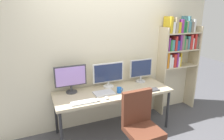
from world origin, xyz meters
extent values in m
cube|color=beige|center=(0.00, 1.02, 1.30)|extent=(4.33, 0.10, 2.60)
cube|color=tan|center=(0.00, 0.60, 0.72)|extent=(1.93, 0.68, 0.04)
cylinder|color=#262628|center=(-0.92, 0.31, 0.35)|extent=(0.04, 0.04, 0.70)
cylinder|color=#262628|center=(0.92, 0.31, 0.35)|extent=(0.04, 0.04, 0.70)
cylinder|color=#262628|center=(-0.92, 0.89, 0.35)|extent=(0.04, 0.04, 0.70)
cylinder|color=#262628|center=(0.92, 0.89, 0.35)|extent=(0.04, 0.04, 0.70)
cube|color=beige|center=(1.12, 0.83, 0.86)|extent=(0.03, 0.28, 1.73)
cube|color=beige|center=(1.92, 0.83, 0.86)|extent=(0.03, 0.28, 1.73)
cube|color=beige|center=(1.52, 0.83, 0.95)|extent=(0.76, 0.28, 0.02)
cube|color=beige|center=(1.52, 0.83, 1.28)|extent=(0.76, 0.28, 0.02)
cube|color=beige|center=(1.52, 0.83, 1.61)|extent=(0.76, 0.28, 0.02)
cube|color=orange|center=(1.18, 0.83, 1.11)|extent=(0.04, 0.22, 0.29)
cube|color=white|center=(1.23, 0.82, 1.09)|extent=(0.04, 0.22, 0.25)
cube|color=white|center=(1.29, 0.83, 1.06)|extent=(0.05, 0.22, 0.20)
cube|color=red|center=(1.35, 0.83, 1.09)|extent=(0.05, 0.22, 0.26)
cube|color=#8C338C|center=(1.40, 0.82, 1.10)|extent=(0.03, 0.22, 0.28)
cube|color=white|center=(1.45, 0.83, 1.06)|extent=(0.04, 0.22, 0.19)
cube|color=gold|center=(1.49, 0.83, 1.09)|extent=(0.02, 0.22, 0.27)
cube|color=#8C338C|center=(1.18, 0.83, 1.41)|extent=(0.03, 0.22, 0.25)
cube|color=#287F3D|center=(1.22, 0.82, 1.39)|extent=(0.04, 0.22, 0.21)
cube|color=teal|center=(1.27, 0.83, 1.39)|extent=(0.05, 0.22, 0.20)
cube|color=red|center=(1.33, 0.82, 1.42)|extent=(0.04, 0.22, 0.27)
cube|color=#1E4799|center=(1.39, 0.82, 1.38)|extent=(0.05, 0.22, 0.19)
cube|color=#8C338C|center=(1.45, 0.82, 1.43)|extent=(0.04, 0.22, 0.29)
cube|color=gray|center=(1.50, 0.83, 1.43)|extent=(0.05, 0.22, 0.29)
cube|color=#287F3D|center=(1.55, 0.84, 1.42)|extent=(0.03, 0.22, 0.26)
cube|color=gray|center=(1.59, 0.84, 1.39)|extent=(0.05, 0.22, 0.20)
cube|color=teal|center=(1.65, 0.84, 1.42)|extent=(0.04, 0.22, 0.26)
cube|color=red|center=(1.70, 0.82, 1.43)|extent=(0.05, 0.22, 0.29)
cube|color=white|center=(1.76, 0.84, 1.39)|extent=(0.04, 0.22, 0.21)
cube|color=red|center=(1.81, 0.83, 1.44)|extent=(0.05, 0.22, 0.29)
cube|color=gray|center=(1.86, 0.84, 1.41)|extent=(0.03, 0.22, 0.23)
cube|color=gold|center=(1.19, 0.83, 1.77)|extent=(0.05, 0.22, 0.30)
cube|color=white|center=(1.25, 0.83, 1.72)|extent=(0.05, 0.22, 0.21)
cube|color=tan|center=(1.32, 0.83, 1.76)|extent=(0.06, 0.22, 0.28)
cube|color=gold|center=(1.38, 0.82, 1.72)|extent=(0.06, 0.22, 0.20)
cube|color=#8C338C|center=(1.44, 0.83, 1.74)|extent=(0.05, 0.22, 0.24)
cube|color=#287F3D|center=(1.49, 0.84, 1.73)|extent=(0.04, 0.22, 0.23)
cube|color=#287F3D|center=(1.53, 0.83, 1.72)|extent=(0.03, 0.22, 0.20)
cube|color=tan|center=(1.57, 0.83, 1.72)|extent=(0.03, 0.22, 0.21)
cube|color=teal|center=(1.60, 0.83, 1.77)|extent=(0.03, 0.22, 0.30)
cube|color=teal|center=(1.64, 0.84, 1.72)|extent=(0.03, 0.22, 0.20)
cube|color=gray|center=(1.69, 0.83, 1.71)|extent=(0.05, 0.22, 0.19)
cube|color=white|center=(1.74, 0.83, 1.74)|extent=(0.04, 0.22, 0.25)
cube|color=#592D1E|center=(0.08, -0.24, 0.47)|extent=(0.45, 0.45, 0.08)
cube|color=#592D1E|center=(0.08, -0.05, 0.75)|extent=(0.44, 0.08, 0.48)
cylinder|color=#38383D|center=(-0.65, 0.81, 0.75)|extent=(0.18, 0.18, 0.02)
cylinder|color=#38383D|center=(-0.65, 0.81, 0.81)|extent=(0.03, 0.03, 0.09)
cube|color=#38383D|center=(-0.65, 0.81, 1.02)|extent=(0.51, 0.03, 0.33)
cube|color=#B28CE5|center=(-0.65, 0.80, 1.02)|extent=(0.47, 0.01, 0.30)
cylinder|color=silver|center=(0.00, 0.81, 0.75)|extent=(0.18, 0.18, 0.02)
cylinder|color=silver|center=(0.00, 0.81, 0.80)|extent=(0.03, 0.03, 0.07)
cube|color=silver|center=(0.00, 0.81, 1.00)|extent=(0.55, 0.03, 0.34)
cube|color=navy|center=(0.00, 0.80, 1.00)|extent=(0.51, 0.01, 0.30)
cylinder|color=silver|center=(0.65, 0.81, 0.75)|extent=(0.18, 0.18, 0.02)
cylinder|color=silver|center=(0.65, 0.81, 0.80)|extent=(0.03, 0.03, 0.08)
cube|color=silver|center=(0.65, 0.81, 1.01)|extent=(0.44, 0.03, 0.32)
cube|color=navy|center=(0.65, 0.80, 1.01)|extent=(0.41, 0.01, 0.29)
cube|color=silver|center=(-0.56, 0.37, 0.75)|extent=(0.37, 0.13, 0.02)
cube|color=#38383D|center=(0.56, 0.37, 0.75)|extent=(0.33, 0.13, 0.02)
ellipsoid|color=silver|center=(-0.35, 0.35, 0.76)|extent=(0.06, 0.10, 0.03)
ellipsoid|color=silver|center=(-0.21, 0.37, 0.76)|extent=(0.06, 0.10, 0.03)
cube|color=silver|center=(-0.18, 0.55, 0.75)|extent=(0.33, 0.23, 0.02)
cylinder|color=blue|center=(0.07, 0.50, 0.79)|extent=(0.08, 0.08, 0.09)
torus|color=blue|center=(0.11, 0.50, 0.79)|extent=(0.06, 0.01, 0.06)
camera|label=1|loc=(-1.17, -2.14, 2.01)|focal=31.27mm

